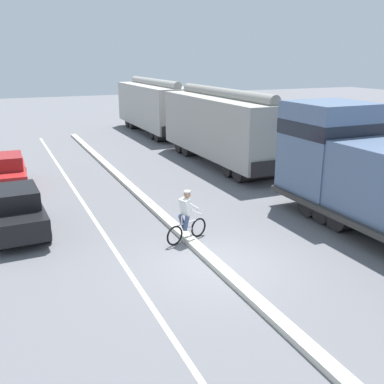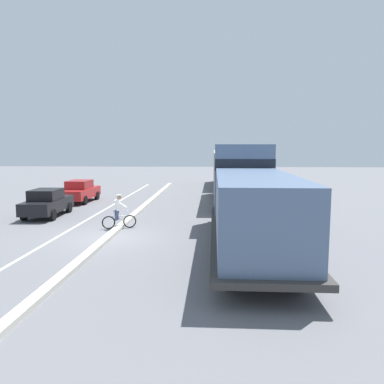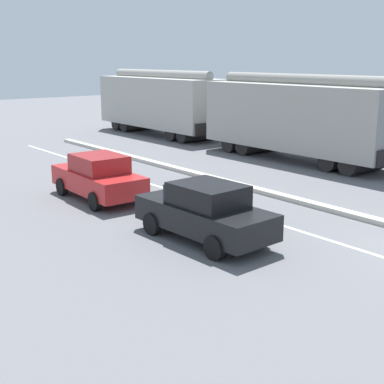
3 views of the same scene
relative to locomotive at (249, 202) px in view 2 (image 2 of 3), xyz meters
name	(u,v)px [view 2 (image 2 of 3)]	position (x,y,z in m)	size (l,w,h in m)	color
ground_plane	(109,238)	(-6.16, 0.88, -1.80)	(120.00, 120.00, 0.00)	slate
median_curb	(136,213)	(-6.16, 6.88, -1.72)	(0.36, 36.00, 0.16)	beige
lane_stripe	(98,213)	(-8.56, 6.88, -1.79)	(0.14, 36.00, 0.01)	silver
locomotive	(249,202)	(0.00, 0.00, 0.00)	(3.10, 11.61, 4.20)	slate
hopper_car_lead	(233,174)	(0.00, 12.16, 0.28)	(2.90, 10.60, 4.18)	#9F9C94
hopper_car_middle	(228,166)	(0.00, 23.76, 0.28)	(2.90, 10.60, 4.18)	#ACA9A2
parked_car_black	(47,203)	(-11.24, 5.82, -0.98)	(1.95, 4.26, 1.62)	black
parked_car_red	(80,191)	(-11.34, 11.58, -0.98)	(1.92, 4.24, 1.62)	red
cyclist	(119,212)	(-6.21, 2.80, -0.98)	(1.63, 0.69, 1.71)	black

